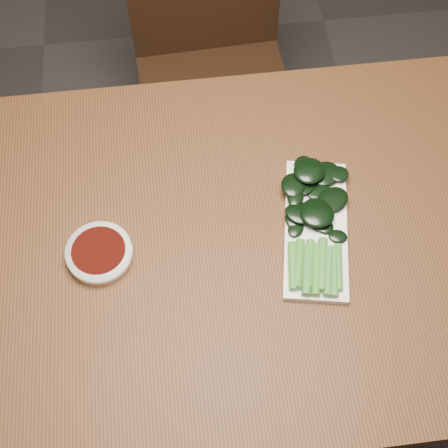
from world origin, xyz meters
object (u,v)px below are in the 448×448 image
at_px(table, 228,256).
at_px(chair_far, 212,65).
at_px(serving_plate, 316,229).
at_px(gai_lan, 313,220).
at_px(sauce_bowl, 100,253).

distance_m(table, chair_far, 0.71).
distance_m(serving_plate, gai_lan, 0.02).
bearing_deg(chair_far, serving_plate, -82.67).
height_order(sauce_bowl, gai_lan, gai_lan).
height_order(serving_plate, gai_lan, gai_lan).
distance_m(table, serving_plate, 0.18).
bearing_deg(chair_far, sauce_bowl, -114.78).
height_order(table, gai_lan, gai_lan).
distance_m(table, gai_lan, 0.19).
relative_size(sauce_bowl, gai_lan, 0.39).
xyz_separation_m(chair_far, sauce_bowl, (-0.28, -0.69, 0.28)).
xyz_separation_m(table, sauce_bowl, (-0.24, -0.01, 0.09)).
bearing_deg(sauce_bowl, table, 2.30).
height_order(table, chair_far, chair_far).
bearing_deg(sauce_bowl, serving_plate, 1.00).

